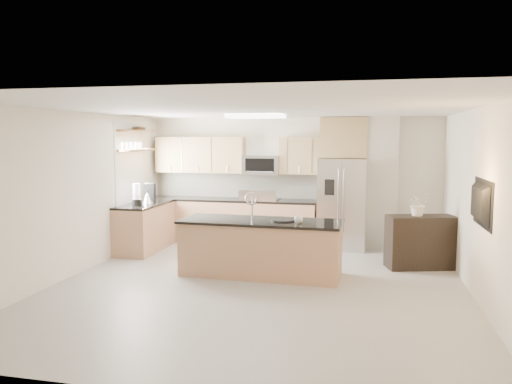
% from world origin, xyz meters
% --- Properties ---
extents(floor, '(6.50, 6.50, 0.00)m').
position_xyz_m(floor, '(0.00, 0.00, 0.00)').
color(floor, '#AFABA6').
rests_on(floor, ground).
extents(ceiling, '(6.00, 6.50, 0.02)m').
position_xyz_m(ceiling, '(0.00, 0.00, 2.60)').
color(ceiling, silver).
rests_on(ceiling, wall_back).
extents(wall_back, '(6.00, 0.02, 2.60)m').
position_xyz_m(wall_back, '(0.00, 3.25, 1.30)').
color(wall_back, silver).
rests_on(wall_back, floor).
extents(wall_front, '(6.00, 0.02, 2.60)m').
position_xyz_m(wall_front, '(0.00, -3.25, 1.30)').
color(wall_front, silver).
rests_on(wall_front, floor).
extents(wall_left, '(0.02, 6.50, 2.60)m').
position_xyz_m(wall_left, '(-3.00, 0.00, 1.30)').
color(wall_left, silver).
rests_on(wall_left, floor).
extents(wall_right, '(0.02, 6.50, 2.60)m').
position_xyz_m(wall_right, '(3.00, 0.00, 1.30)').
color(wall_right, silver).
rests_on(wall_right, floor).
extents(back_counter, '(3.55, 0.66, 1.44)m').
position_xyz_m(back_counter, '(-1.23, 2.93, 0.47)').
color(back_counter, tan).
rests_on(back_counter, floor).
extents(left_counter, '(0.66, 1.50, 0.92)m').
position_xyz_m(left_counter, '(-2.67, 1.85, 0.46)').
color(left_counter, tan).
rests_on(left_counter, floor).
extents(range, '(0.76, 0.64, 1.14)m').
position_xyz_m(range, '(-0.60, 2.92, 0.47)').
color(range, black).
rests_on(range, floor).
extents(upper_cabinets, '(3.50, 0.33, 0.75)m').
position_xyz_m(upper_cabinets, '(-1.30, 3.09, 1.83)').
color(upper_cabinets, tan).
rests_on(upper_cabinets, wall_back).
extents(microwave, '(0.76, 0.40, 0.40)m').
position_xyz_m(microwave, '(-0.60, 3.04, 1.63)').
color(microwave, '#BABABD').
rests_on(microwave, upper_cabinets).
extents(refrigerator, '(0.92, 0.78, 1.78)m').
position_xyz_m(refrigerator, '(1.06, 2.87, 0.89)').
color(refrigerator, '#BABABD').
rests_on(refrigerator, floor).
extents(partition_column, '(0.60, 0.30, 2.60)m').
position_xyz_m(partition_column, '(1.82, 3.10, 1.30)').
color(partition_column, beige).
rests_on(partition_column, floor).
extents(window, '(0.04, 1.15, 1.65)m').
position_xyz_m(window, '(-2.98, 1.85, 1.65)').
color(window, white).
rests_on(window, wall_left).
extents(shelf_lower, '(0.30, 1.20, 0.04)m').
position_xyz_m(shelf_lower, '(-2.85, 1.95, 1.95)').
color(shelf_lower, brown).
rests_on(shelf_lower, wall_left).
extents(shelf_upper, '(0.30, 1.20, 0.04)m').
position_xyz_m(shelf_upper, '(-2.85, 1.95, 2.32)').
color(shelf_upper, brown).
rests_on(shelf_upper, wall_left).
extents(ceiling_fixture, '(1.00, 0.50, 0.06)m').
position_xyz_m(ceiling_fixture, '(-0.40, 1.60, 2.56)').
color(ceiling_fixture, white).
rests_on(ceiling_fixture, ceiling).
extents(island, '(2.59, 1.01, 1.31)m').
position_xyz_m(island, '(-0.09, 0.61, 0.45)').
color(island, tan).
rests_on(island, floor).
extents(credenza, '(1.19, 0.75, 0.89)m').
position_xyz_m(credenza, '(2.44, 1.61, 0.44)').
color(credenza, black).
rests_on(credenza, floor).
extents(cup, '(0.18, 0.18, 0.11)m').
position_xyz_m(cup, '(0.53, 0.45, 0.94)').
color(cup, white).
rests_on(cup, island).
extents(platter, '(0.43, 0.43, 0.02)m').
position_xyz_m(platter, '(0.25, 0.64, 0.90)').
color(platter, black).
rests_on(platter, island).
extents(blender, '(0.18, 0.18, 0.42)m').
position_xyz_m(blender, '(-2.67, 1.54, 1.10)').
color(blender, black).
rests_on(blender, left_counter).
extents(kettle, '(0.20, 0.20, 0.25)m').
position_xyz_m(kettle, '(-2.62, 1.89, 1.03)').
color(kettle, '#BABABD').
rests_on(kettle, left_counter).
extents(coffee_maker, '(0.24, 0.27, 0.36)m').
position_xyz_m(coffee_maker, '(-2.69, 2.17, 1.09)').
color(coffee_maker, black).
rests_on(coffee_maker, left_counter).
extents(bowl, '(0.48, 0.48, 0.09)m').
position_xyz_m(bowl, '(-2.85, 2.09, 2.38)').
color(bowl, '#BABABD').
rests_on(bowl, shelf_upper).
extents(flower_vase, '(0.66, 0.60, 0.61)m').
position_xyz_m(flower_vase, '(2.38, 1.60, 1.19)').
color(flower_vase, silver).
rests_on(flower_vase, credenza).
extents(television, '(0.14, 1.08, 0.62)m').
position_xyz_m(television, '(2.91, -0.20, 1.35)').
color(television, black).
rests_on(television, wall_right).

